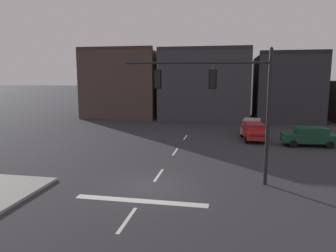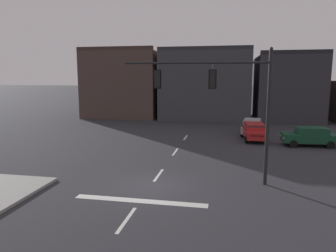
% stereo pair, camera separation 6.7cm
% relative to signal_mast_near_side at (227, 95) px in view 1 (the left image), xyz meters
% --- Properties ---
extents(ground_plane, '(400.00, 400.00, 0.00)m').
position_rel_signal_mast_near_side_xyz_m(ground_plane, '(-3.86, -1.36, -4.86)').
color(ground_plane, '#2B2B30').
extents(stop_bar_paint, '(6.40, 0.50, 0.01)m').
position_rel_signal_mast_near_side_xyz_m(stop_bar_paint, '(-3.86, -3.36, -4.85)').
color(stop_bar_paint, silver).
rests_on(stop_bar_paint, ground).
extents(lane_centreline, '(0.16, 26.40, 0.01)m').
position_rel_signal_mast_near_side_xyz_m(lane_centreline, '(-3.86, 0.64, -4.85)').
color(lane_centreline, silver).
rests_on(lane_centreline, ground).
extents(signal_mast_near_side, '(7.73, 0.70, 7.31)m').
position_rel_signal_mast_near_side_xyz_m(signal_mast_near_side, '(0.00, 0.00, 0.00)').
color(signal_mast_near_side, black).
rests_on(signal_mast_near_side, ground).
extents(car_lot_nearside, '(2.24, 4.58, 1.61)m').
position_rel_signal_mast_near_side_xyz_m(car_lot_nearside, '(2.53, 12.57, -4.00)').
color(car_lot_nearside, '#A81E1E').
rests_on(car_lot_nearside, ground).
extents(car_lot_middle, '(2.42, 4.63, 1.61)m').
position_rel_signal_mast_near_side_xyz_m(car_lot_middle, '(2.57, 15.37, -4.00)').
color(car_lot_middle, '#9EA0A5').
rests_on(car_lot_middle, ground).
extents(car_lot_farside, '(4.52, 2.07, 1.61)m').
position_rel_signal_mast_near_side_xyz_m(car_lot_farside, '(6.99, 10.84, -4.00)').
color(car_lot_farside, '#143D28').
rests_on(car_lot_farside, ground).
extents(building_row, '(51.81, 11.28, 9.88)m').
position_rel_signal_mast_near_side_xyz_m(building_row, '(2.49, 28.64, -0.56)').
color(building_row, '#473833').
rests_on(building_row, ground).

